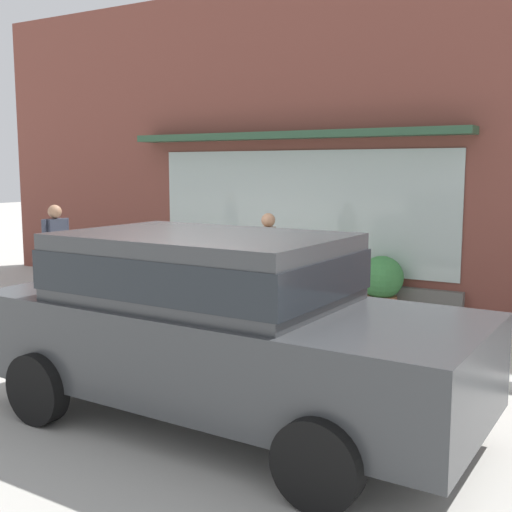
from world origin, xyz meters
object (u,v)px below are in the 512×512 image
pedestrian_with_handbag (268,257)px  potted_plant_near_hydrant (201,275)px  potted_plant_window_center (338,274)px  parked_car_dark_gray (216,317)px  potted_plant_by_entrance (382,281)px  fire_hydrant (228,294)px  potted_plant_window_left (134,264)px  pedestrian_passerby (56,247)px

pedestrian_with_handbag → potted_plant_near_hydrant: 2.24m
potted_plant_window_center → parked_car_dark_gray: bearing=-78.6°
potted_plant_window_center → pedestrian_with_handbag: bearing=-110.6°
potted_plant_by_entrance → fire_hydrant: bearing=-129.9°
potted_plant_window_center → potted_plant_window_left: potted_plant_window_center is taller
potted_plant_near_hydrant → potted_plant_window_left: bearing=175.7°
pedestrian_passerby → potted_plant_window_center: pedestrian_passerby is taller
pedestrian_passerby → potted_plant_by_entrance: bearing=124.4°
potted_plant_window_center → potted_plant_window_left: bearing=-175.3°
pedestrian_with_handbag → potted_plant_near_hydrant: pedestrian_with_handbag is taller
pedestrian_passerby → potted_plant_by_entrance: pedestrian_passerby is taller
potted_plant_near_hydrant → pedestrian_with_handbag: bearing=-26.7°
pedestrian_passerby → potted_plant_near_hydrant: (1.44, 2.04, -0.65)m
pedestrian_with_handbag → potted_plant_window_center: size_ratio=1.72×
parked_car_dark_gray → potted_plant_by_entrance: parked_car_dark_gray is taller
fire_hydrant → potted_plant_by_entrance: 2.56m
fire_hydrant → parked_car_dark_gray: 3.71m
fire_hydrant → pedestrian_passerby: (-3.07, -0.42, 0.55)m
pedestrian_passerby → potted_plant_by_entrance: size_ratio=1.91×
potted_plant_near_hydrant → potted_plant_window_left: 1.69m
potted_plant_by_entrance → potted_plant_window_left: 4.96m
pedestrian_with_handbag → pedestrian_passerby: pedestrian_passerby is taller
potted_plant_near_hydrant → fire_hydrant: bearing=-44.7°
pedestrian_passerby → parked_car_dark_gray: 5.67m
potted_plant_by_entrance → potted_plant_window_center: bearing=171.5°
potted_plant_window_center → fire_hydrant: bearing=-112.0°
fire_hydrant → potted_plant_window_left: bearing=152.3°
fire_hydrant → pedestrian_with_handbag: 0.86m
parked_car_dark_gray → potted_plant_by_entrance: (-0.26, 5.11, -0.49)m
fire_hydrant → pedestrian_with_handbag: pedestrian_with_handbag is taller
parked_car_dark_gray → potted_plant_window_center: size_ratio=4.89×
pedestrian_passerby → potted_plant_window_center: (3.91, 2.50, -0.49)m
pedestrian_with_handbag → pedestrian_passerby: bearing=-94.6°
pedestrian_with_handbag → potted_plant_near_hydrant: bearing=-138.8°
fire_hydrant → potted_plant_near_hydrant: 2.30m
potted_plant_by_entrance → potted_plant_window_center: 0.81m
potted_plant_near_hydrant → potted_plant_by_entrance: bearing=6.0°
pedestrian_with_handbag → parked_car_dark_gray: (1.60, -3.79, 0.03)m
fire_hydrant → pedestrian_passerby: 3.15m
fire_hydrant → potted_plant_near_hydrant: size_ratio=1.39×
pedestrian_passerby → fire_hydrant: bearing=105.4°
fire_hydrant → parked_car_dark_gray: bearing=-58.9°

